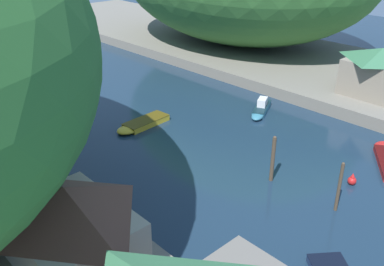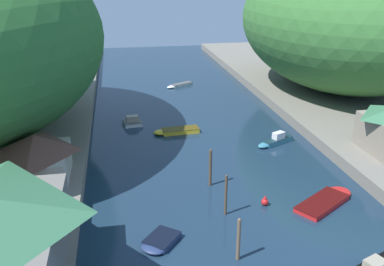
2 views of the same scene
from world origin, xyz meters
TOP-DOWN VIEW (x-y plane):
  - water_surface at (0.00, 30.00)m, footprint 130.00×130.00m
  - right_bank at (23.27, 30.00)m, footprint 22.00×120.00m
  - boathouse_shed at (-15.97, 20.69)m, footprint 5.53×7.06m
  - right_bank_cottage at (17.76, 20.97)m, footprint 5.48×6.32m
  - boat_cabin_cruiser at (-2.37, 33.07)m, footprint 5.58×2.12m
  - boat_red_skiff at (-7.27, 37.32)m, footprint 2.51×3.47m
  - boat_mid_channel at (8.13, 27.63)m, footprint 4.87×3.17m
  - boat_near_quay at (1.31, 54.60)m, footprint 4.92×3.63m
  - mooring_post_second at (-0.95, 14.35)m, footprint 0.22×0.22m
  - mooring_post_middle at (-1.08, 19.39)m, footprint 0.28×0.28m
  - channel_buoy_near at (2.62, 15.14)m, footprint 0.61×0.61m

SIDE VIEW (x-z plane):
  - water_surface at x=0.00m, z-range 0.00..0.00m
  - boat_near_quay at x=1.31m, z-range 0.00..0.44m
  - boat_cabin_cruiser at x=-2.37m, z-range 0.00..0.53m
  - boat_red_skiff at x=-7.27m, z-range -0.24..0.94m
  - channel_buoy_near at x=2.62m, z-range -0.10..0.81m
  - boat_mid_channel at x=8.13m, z-range -0.26..1.04m
  - right_bank at x=23.27m, z-range 0.00..1.23m
  - mooring_post_second at x=-0.95m, z-range 0.01..3.52m
  - mooring_post_middle at x=-1.08m, z-range 0.01..3.55m
  - boathouse_shed at x=-15.97m, z-range 1.31..5.51m
  - right_bank_cottage at x=17.76m, z-range 1.30..6.04m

